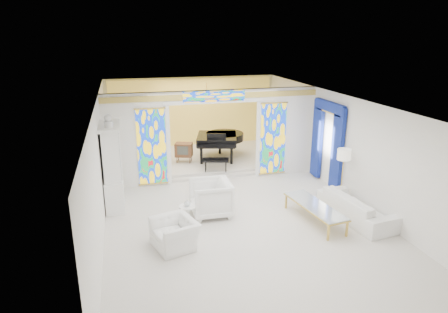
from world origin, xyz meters
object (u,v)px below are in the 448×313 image
object	(u,v)px
armchair_right	(211,198)
grand_piano	(220,139)
tv_console	(184,150)
sofa	(356,207)
china_cabinet	(113,167)
coffee_table	(315,206)
armchair_left	(175,234)

from	to	relation	value
armchair_right	grand_piano	xyz separation A→B (m)	(1.38, 4.43, 0.44)
grand_piano	tv_console	bearing A→B (deg)	-156.94
sofa	china_cabinet	bearing A→B (deg)	61.46
grand_piano	sofa	bearing A→B (deg)	-52.89
grand_piano	tv_console	distance (m)	1.47
sofa	coffee_table	bearing A→B (deg)	76.61
armchair_right	grand_piano	size ratio (longest dim) A/B	0.37
armchair_right	armchair_left	bearing A→B (deg)	-37.77
tv_console	coffee_table	bearing A→B (deg)	-44.16
armchair_right	grand_piano	distance (m)	4.66
china_cabinet	armchair_left	world-z (taller)	china_cabinet
armchair_left	sofa	size ratio (longest dim) A/B	0.44
armchair_left	sofa	distance (m)	4.85
sofa	coffee_table	world-z (taller)	sofa
china_cabinet	armchair_right	size ratio (longest dim) A/B	2.55
coffee_table	grand_piano	distance (m)	5.65
armchair_left	tv_console	size ratio (longest dim) A/B	1.42
china_cabinet	grand_piano	distance (m)	5.02
armchair_left	china_cabinet	bearing A→B (deg)	-170.97
armchair_left	armchair_right	world-z (taller)	armchair_right
china_cabinet	grand_piano	size ratio (longest dim) A/B	0.95
china_cabinet	coffee_table	bearing A→B (deg)	-24.96
china_cabinet	armchair_right	xyz separation A→B (m)	(2.50, -1.26, -0.68)
sofa	grand_piano	xyz separation A→B (m)	(-2.29, 5.64, 0.58)
armchair_right	tv_console	world-z (taller)	armchair_right
coffee_table	grand_piano	bearing A→B (deg)	101.75
tv_console	grand_piano	bearing A→B (deg)	27.93
armchair_left	grand_piano	bearing A→B (deg)	139.42
china_cabinet	sofa	bearing A→B (deg)	-21.86
sofa	coffee_table	distance (m)	1.15
china_cabinet	coffee_table	world-z (taller)	china_cabinet
tv_console	armchair_right	bearing A→B (deg)	-69.35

